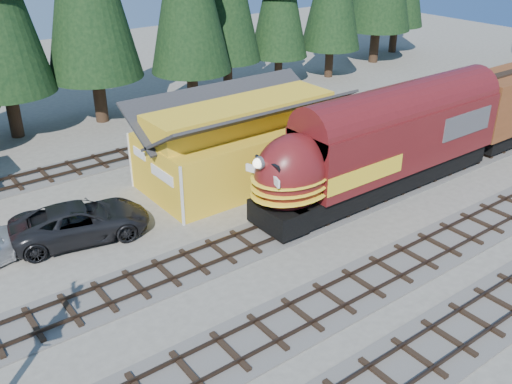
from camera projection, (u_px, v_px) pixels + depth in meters
ground at (367, 249)px, 28.06m from camera, size 120.00×120.00×0.00m
track_siding at (429, 171)px, 36.28m from camera, size 68.00×3.20×0.33m
track_spur at (42, 177)px, 35.52m from camera, size 32.00×3.20×0.33m
depot at (242, 133)px, 34.25m from camera, size 12.80×7.00×5.30m
locomotive at (376, 151)px, 32.21m from camera, size 17.73×3.52×4.82m
pickup_truck_a at (81, 222)px, 28.63m from camera, size 7.29×4.48×1.89m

